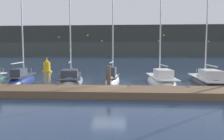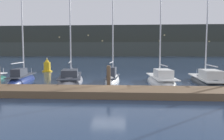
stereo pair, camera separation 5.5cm
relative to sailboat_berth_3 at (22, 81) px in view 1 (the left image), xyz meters
The scene contains 10 objects.
ground_plane 9.43m from the sailboat_berth_3, 25.11° to the right, with size 400.00×400.00×0.00m, color navy.
dock 10.26m from the sailboat_berth_3, 33.68° to the right, with size 40.50×2.80×0.45m, color brown.
mooring_pile_2 9.48m from the sailboat_berth_3, 25.32° to the right, with size 0.28×0.28×1.85m, color #4C3D2D.
sailboat_berth_3 is the anchor object (origin of this frame).
sailboat_berth_4 4.51m from the sailboat_berth_3, 12.36° to the left, with size 3.97×8.76×11.31m.
sailboat_berth_5 8.53m from the sailboat_berth_3, ahead, with size 1.48×5.19×8.43m.
sailboat_berth_6 12.98m from the sailboat_berth_3, ahead, with size 2.55×7.40×9.60m.
sailboat_berth_7 17.20m from the sailboat_berth_3, ahead, with size 2.96×8.54×13.21m.
channel_buoy 10.27m from the sailboat_berth_3, 97.49° to the left, with size 1.39×1.39×1.99m.
hillside_backdrop 120.14m from the sailboat_berth_3, 86.27° to the left, with size 240.00×23.00×18.80m.
Camera 1 is at (1.24, -15.84, 2.87)m, focal length 35.00 mm.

